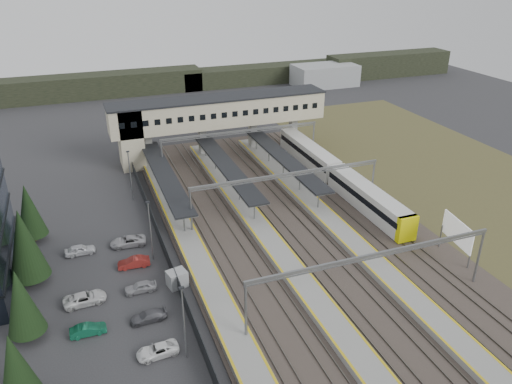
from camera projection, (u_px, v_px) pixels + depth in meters
name	position (u px, v px, depth m)	size (l,w,h in m)	color
ground	(239.00, 291.00, 56.59)	(220.00, 220.00, 0.00)	#2B2B2D
conifer_row	(18.00, 324.00, 44.31)	(4.42, 49.82, 9.50)	black
car_park	(129.00, 358.00, 46.27)	(10.74, 44.72, 1.29)	#A2A2A7
lampposts	(164.00, 267.00, 53.27)	(0.50, 53.25, 8.07)	slate
fence	(173.00, 271.00, 58.34)	(0.08, 90.00, 2.00)	#26282B
relay_cabin_far	(177.00, 279.00, 57.08)	(2.46, 2.19, 1.94)	#929597
rail_corridor	(296.00, 251.00, 63.65)	(34.00, 90.00, 0.92)	#372F29
canopies	(226.00, 166.00, 79.97)	(23.10, 30.00, 3.28)	black
footbridge	(205.00, 116.00, 91.16)	(40.40, 6.40, 11.20)	#B5AC89
gantries	(325.00, 215.00, 60.34)	(28.40, 62.28, 7.17)	slate
train	(336.00, 175.00, 81.47)	(2.84, 39.47, 3.58)	silver
billboard	(457.00, 233.00, 61.19)	(1.07, 6.21, 5.36)	slate
scrub_east	(512.00, 208.00, 75.01)	(34.00, 120.00, 0.06)	#4D492A
treeline_far	(214.00, 79.00, 140.93)	(170.00, 19.00, 7.00)	black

